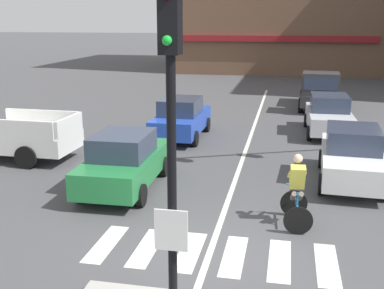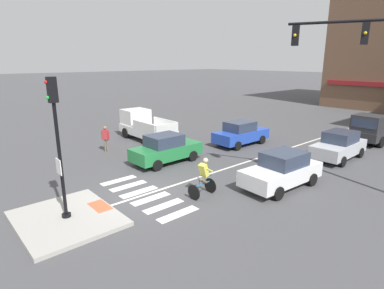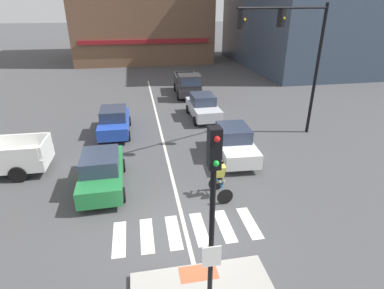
{
  "view_description": "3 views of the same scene",
  "coord_description": "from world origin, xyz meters",
  "px_view_note": "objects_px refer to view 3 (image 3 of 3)",
  "views": [
    {
      "loc": [
        1.38,
        -8.82,
        4.72
      ],
      "look_at": [
        -1.43,
        5.16,
        0.97
      ],
      "focal_mm": 44.95,
      "sensor_mm": 36.0,
      "label": 1
    },
    {
      "loc": [
        10.79,
        -6.61,
        5.64
      ],
      "look_at": [
        -0.61,
        3.37,
        1.58
      ],
      "focal_mm": 29.33,
      "sensor_mm": 36.0,
      "label": 2
    },
    {
      "loc": [
        -1.39,
        -8.38,
        7.19
      ],
      "look_at": [
        0.92,
        4.06,
        1.48
      ],
      "focal_mm": 28.88,
      "sensor_mm": 36.0,
      "label": 3
    }
  ],
  "objects_px": {
    "car_green_westbound_near": "(102,171)",
    "signal_pole": "(212,216)",
    "car_silver_eastbound_far": "(203,107)",
    "cyclist": "(220,178)",
    "car_white_eastbound_mid": "(233,142)",
    "pickup_truck_charcoal_eastbound_distant": "(188,85)",
    "car_blue_westbound_far": "(114,121)",
    "traffic_light_mast": "(298,49)"
  },
  "relations": [
    {
      "from": "car_white_eastbound_mid",
      "to": "cyclist",
      "type": "xyz_separation_m",
      "value": [
        -1.63,
        -3.4,
        0.06
      ]
    },
    {
      "from": "car_silver_eastbound_far",
      "to": "cyclist",
      "type": "height_order",
      "value": "cyclist"
    },
    {
      "from": "signal_pole",
      "to": "car_silver_eastbound_far",
      "type": "xyz_separation_m",
      "value": [
        3.11,
        14.89,
        -2.34
      ]
    },
    {
      "from": "cyclist",
      "to": "car_white_eastbound_mid",
      "type": "bearing_deg",
      "value": 64.43
    },
    {
      "from": "car_silver_eastbound_far",
      "to": "pickup_truck_charcoal_eastbound_distant",
      "type": "xyz_separation_m",
      "value": [
        -0.08,
        5.76,
        0.17
      ]
    },
    {
      "from": "car_silver_eastbound_far",
      "to": "car_green_westbound_near",
      "type": "bearing_deg",
      "value": -127.29
    },
    {
      "from": "car_blue_westbound_far",
      "to": "car_green_westbound_near",
      "type": "bearing_deg",
      "value": -92.3
    },
    {
      "from": "car_silver_eastbound_far",
      "to": "car_blue_westbound_far",
      "type": "bearing_deg",
      "value": -162.42
    },
    {
      "from": "traffic_light_mast",
      "to": "car_white_eastbound_mid",
      "type": "relative_size",
      "value": 1.75
    },
    {
      "from": "traffic_light_mast",
      "to": "car_blue_westbound_far",
      "type": "distance_m",
      "value": 11.16
    },
    {
      "from": "signal_pole",
      "to": "cyclist",
      "type": "relative_size",
      "value": 2.97
    },
    {
      "from": "car_silver_eastbound_far",
      "to": "car_blue_westbound_far",
      "type": "xyz_separation_m",
      "value": [
        -5.91,
        -1.87,
        0.0
      ]
    },
    {
      "from": "traffic_light_mast",
      "to": "car_green_westbound_near",
      "type": "height_order",
      "value": "traffic_light_mast"
    },
    {
      "from": "car_green_westbound_near",
      "to": "signal_pole",
      "type": "bearing_deg",
      "value": -65.78
    },
    {
      "from": "signal_pole",
      "to": "car_white_eastbound_mid",
      "type": "relative_size",
      "value": 1.19
    },
    {
      "from": "car_white_eastbound_mid",
      "to": "cyclist",
      "type": "height_order",
      "value": "cyclist"
    },
    {
      "from": "car_white_eastbound_mid",
      "to": "pickup_truck_charcoal_eastbound_distant",
      "type": "height_order",
      "value": "pickup_truck_charcoal_eastbound_distant"
    },
    {
      "from": "signal_pole",
      "to": "traffic_light_mast",
      "type": "bearing_deg",
      "value": 55.39
    },
    {
      "from": "car_white_eastbound_mid",
      "to": "car_blue_westbound_far",
      "type": "distance_m",
      "value": 7.53
    },
    {
      "from": "cyclist",
      "to": "car_blue_westbound_far",
      "type": "bearing_deg",
      "value": 120.1
    },
    {
      "from": "car_green_westbound_near",
      "to": "car_silver_eastbound_far",
      "type": "bearing_deg",
      "value": 52.71
    },
    {
      "from": "signal_pole",
      "to": "car_green_westbound_near",
      "type": "xyz_separation_m",
      "value": [
        -3.06,
        6.8,
        -2.34
      ]
    },
    {
      "from": "car_white_eastbound_mid",
      "to": "pickup_truck_charcoal_eastbound_distant",
      "type": "xyz_separation_m",
      "value": [
        -0.3,
        12.0,
        0.17
      ]
    },
    {
      "from": "car_green_westbound_near",
      "to": "car_blue_westbound_far",
      "type": "bearing_deg",
      "value": 87.7
    },
    {
      "from": "pickup_truck_charcoal_eastbound_distant",
      "to": "cyclist",
      "type": "height_order",
      "value": "pickup_truck_charcoal_eastbound_distant"
    },
    {
      "from": "traffic_light_mast",
      "to": "car_silver_eastbound_far",
      "type": "xyz_separation_m",
      "value": [
        -4.04,
        4.54,
        -4.31
      ]
    },
    {
      "from": "car_white_eastbound_mid",
      "to": "car_green_westbound_near",
      "type": "relative_size",
      "value": 1.01
    },
    {
      "from": "signal_pole",
      "to": "car_silver_eastbound_far",
      "type": "relative_size",
      "value": 1.21
    },
    {
      "from": "signal_pole",
      "to": "cyclist",
      "type": "distance_m",
      "value": 5.96
    },
    {
      "from": "car_white_eastbound_mid",
      "to": "pickup_truck_charcoal_eastbound_distant",
      "type": "relative_size",
      "value": 0.81
    },
    {
      "from": "car_blue_westbound_far",
      "to": "car_green_westbound_near",
      "type": "distance_m",
      "value": 6.22
    },
    {
      "from": "signal_pole",
      "to": "car_blue_westbound_far",
      "type": "distance_m",
      "value": 13.52
    },
    {
      "from": "car_blue_westbound_far",
      "to": "pickup_truck_charcoal_eastbound_distant",
      "type": "xyz_separation_m",
      "value": [
        5.83,
        7.63,
        0.17
      ]
    },
    {
      "from": "car_green_westbound_near",
      "to": "car_white_eastbound_mid",
      "type": "bearing_deg",
      "value": 16.13
    },
    {
      "from": "traffic_light_mast",
      "to": "signal_pole",
      "type": "bearing_deg",
      "value": -124.61
    },
    {
      "from": "signal_pole",
      "to": "car_blue_westbound_far",
      "type": "relative_size",
      "value": 1.21
    },
    {
      "from": "pickup_truck_charcoal_eastbound_distant",
      "to": "cyclist",
      "type": "distance_m",
      "value": 15.46
    },
    {
      "from": "car_silver_eastbound_far",
      "to": "car_white_eastbound_mid",
      "type": "bearing_deg",
      "value": -87.99
    },
    {
      "from": "signal_pole",
      "to": "car_silver_eastbound_far",
      "type": "height_order",
      "value": "signal_pole"
    },
    {
      "from": "signal_pole",
      "to": "car_white_eastbound_mid",
      "type": "xyz_separation_m",
      "value": [
        3.32,
        8.64,
        -2.34
      ]
    },
    {
      "from": "signal_pole",
      "to": "car_white_eastbound_mid",
      "type": "height_order",
      "value": "signal_pole"
    },
    {
      "from": "traffic_light_mast",
      "to": "car_white_eastbound_mid",
      "type": "height_order",
      "value": "traffic_light_mast"
    }
  ]
}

